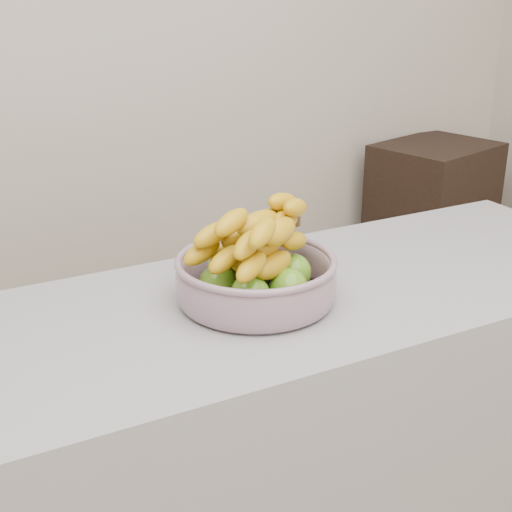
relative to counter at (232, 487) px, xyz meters
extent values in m
cube|color=#BCB4A9|center=(0.00, 1.29, 0.90)|extent=(4.00, 0.05, 2.70)
cube|color=gray|center=(0.00, 0.00, 0.00)|extent=(2.00, 0.60, 0.90)
cube|color=black|center=(1.49, 1.07, -0.02)|extent=(0.56, 0.49, 0.86)
cylinder|color=#A2ADC3|center=(0.06, 0.00, 0.46)|extent=(0.28, 0.28, 0.01)
torus|color=#A2ADC3|center=(0.06, 0.00, 0.54)|extent=(0.33, 0.33, 0.02)
sphere|color=#4B8F18|center=(0.10, -0.07, 0.50)|extent=(0.08, 0.08, 0.08)
sphere|color=#4B8F18|center=(0.14, -0.01, 0.50)|extent=(0.08, 0.08, 0.08)
sphere|color=#4B8F18|center=(0.11, 0.07, 0.50)|extent=(0.08, 0.08, 0.08)
sphere|color=#4B8F18|center=(0.03, 0.07, 0.50)|extent=(0.08, 0.08, 0.08)
sphere|color=#4B8F18|center=(-0.02, 0.01, 0.50)|extent=(0.08, 0.08, 0.08)
sphere|color=#4B8F18|center=(0.01, -0.07, 0.50)|extent=(0.08, 0.08, 0.08)
ellipsoid|color=yellow|center=(0.07, -0.05, 0.55)|extent=(0.20, 0.15, 0.05)
ellipsoid|color=yellow|center=(0.05, 0.00, 0.55)|extent=(0.21, 0.13, 0.05)
ellipsoid|color=yellow|center=(0.03, 0.04, 0.55)|extent=(0.21, 0.11, 0.05)
ellipsoid|color=yellow|center=(0.07, -0.03, 0.59)|extent=(0.20, 0.16, 0.05)
ellipsoid|color=yellow|center=(0.05, 0.03, 0.59)|extent=(0.21, 0.09, 0.05)
ellipsoid|color=yellow|center=(0.07, 0.00, 0.62)|extent=(0.21, 0.13, 0.05)
ellipsoid|color=yellow|center=(0.09, -0.05, 0.61)|extent=(0.19, 0.16, 0.05)
cylinder|color=#433115|center=(0.18, 0.05, 0.60)|extent=(0.03, 0.03, 0.04)
camera|label=1|loc=(-0.56, -1.17, 1.08)|focal=50.00mm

